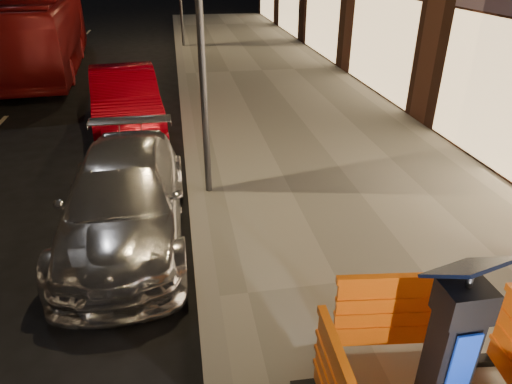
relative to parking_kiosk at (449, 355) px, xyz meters
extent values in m
plane|color=black|center=(-1.92, 2.16, -1.08)|extent=(120.00, 120.00, 0.00)
cube|color=gray|center=(1.08, 2.16, -1.01)|extent=(6.00, 60.00, 0.15)
cube|color=slate|center=(-1.92, 2.16, -1.01)|extent=(0.30, 60.00, 0.15)
cube|color=black|center=(0.00, 0.00, 0.00)|extent=(0.63, 0.63, 1.87)
cube|color=orange|center=(0.00, 0.95, -0.41)|extent=(1.39, 0.70, 1.04)
imported|color=silver|center=(-3.07, 4.11, -1.08)|extent=(1.88, 4.57, 1.32)
imported|color=#90020F|center=(-3.44, 9.38, -1.08)|extent=(2.18, 4.76, 1.51)
imported|color=maroon|center=(-7.01, 16.63, -1.08)|extent=(3.29, 10.32, 2.83)
cylinder|color=#3F3F44|center=(-1.67, 5.16, 2.07)|extent=(0.12, 0.12, 6.00)
camera|label=1|loc=(-2.09, -2.45, 3.03)|focal=32.00mm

